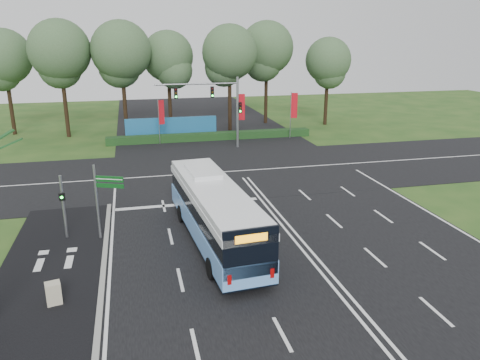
# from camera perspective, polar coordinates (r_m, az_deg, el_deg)

# --- Properties ---
(ground) EXTENTS (120.00, 120.00, 0.00)m
(ground) POSITION_cam_1_polar(r_m,az_deg,el_deg) (27.96, 5.18, -5.66)
(ground) COLOR #214818
(ground) RESTS_ON ground
(road_main) EXTENTS (20.00, 120.00, 0.04)m
(road_main) POSITION_cam_1_polar(r_m,az_deg,el_deg) (27.95, 5.18, -5.63)
(road_main) COLOR black
(road_main) RESTS_ON ground
(road_cross) EXTENTS (120.00, 14.00, 0.05)m
(road_cross) POSITION_cam_1_polar(r_m,az_deg,el_deg) (38.86, -0.35, 1.08)
(road_cross) COLOR black
(road_cross) RESTS_ON ground
(bike_path) EXTENTS (5.00, 18.00, 0.06)m
(bike_path) POSITION_cam_1_polar(r_m,az_deg,el_deg) (24.32, -22.02, -10.54)
(bike_path) COLOR black
(bike_path) RESTS_ON ground
(kerb_strip) EXTENTS (0.25, 18.00, 0.12)m
(kerb_strip) POSITION_cam_1_polar(r_m,az_deg,el_deg) (24.01, -16.29, -10.21)
(kerb_strip) COLOR gray
(kerb_strip) RESTS_ON ground
(city_bus) EXTENTS (3.48, 12.30, 3.48)m
(city_bus) POSITION_cam_1_polar(r_m,az_deg,el_deg) (25.18, -3.14, -3.96)
(city_bus) COLOR #66A3EE
(city_bus) RESTS_ON ground
(pedestrian_signal) EXTENTS (0.34, 0.43, 3.65)m
(pedestrian_signal) POSITION_cam_1_polar(r_m,az_deg,el_deg) (27.30, -20.75, -2.84)
(pedestrian_signal) COLOR gray
(pedestrian_signal) RESTS_ON ground
(street_sign) EXTENTS (1.56, 0.69, 4.27)m
(street_sign) POSITION_cam_1_polar(r_m,az_deg,el_deg) (26.28, -16.43, -1.62)
(street_sign) COLOR gray
(street_sign) RESTS_ON ground
(utility_cabinet) EXTENTS (0.71, 0.63, 1.01)m
(utility_cabinet) POSITION_cam_1_polar(r_m,az_deg,el_deg) (21.58, -21.77, -12.76)
(utility_cabinet) COLOR #BFB69A
(utility_cabinet) RESTS_ON ground
(banner_flag_left) EXTENTS (0.64, 0.32, 4.65)m
(banner_flag_left) POSITION_cam_1_polar(r_m,az_deg,el_deg) (48.88, -9.64, 7.81)
(banner_flag_left) COLOR gray
(banner_flag_left) RESTS_ON ground
(banner_flag_mid) EXTENTS (0.75, 0.10, 5.11)m
(banner_flag_mid) POSITION_cam_1_polar(r_m,az_deg,el_deg) (49.60, 0.07, 8.51)
(banner_flag_mid) COLOR gray
(banner_flag_mid) RESTS_ON ground
(banner_flag_right) EXTENTS (0.74, 0.17, 5.06)m
(banner_flag_right) POSITION_cam_1_polar(r_m,az_deg,el_deg) (51.30, 6.50, 8.66)
(banner_flag_right) COLOR gray
(banner_flag_right) RESTS_ON ground
(traffic_light_gantry) EXTENTS (8.41, 0.28, 7.00)m
(traffic_light_gantry) POSITION_cam_1_polar(r_m,az_deg,el_deg) (46.10, -2.51, 9.53)
(traffic_light_gantry) COLOR gray
(traffic_light_gantry) RESTS_ON ground
(hedge) EXTENTS (22.00, 1.20, 0.80)m
(hedge) POSITION_cam_1_polar(r_m,az_deg,el_deg) (50.67, -3.53, 5.33)
(hedge) COLOR #133616
(hedge) RESTS_ON ground
(blue_hoarding) EXTENTS (10.00, 0.30, 2.20)m
(blue_hoarding) POSITION_cam_1_polar(r_m,az_deg,el_deg) (52.47, -8.35, 6.37)
(blue_hoarding) COLOR #1B6093
(blue_hoarding) RESTS_ON ground
(eucalyptus_row) EXTENTS (42.73, 10.03, 12.62)m
(eucalyptus_row) POSITION_cam_1_polar(r_m,az_deg,el_deg) (55.55, -8.79, 15.05)
(eucalyptus_row) COLOR black
(eucalyptus_row) RESTS_ON ground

